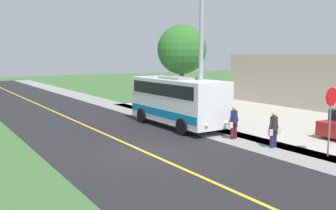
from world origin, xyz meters
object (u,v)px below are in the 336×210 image
object	(u,v)px
stop_sign	(331,110)
tree_curbside	(182,50)
shuttle_bus_front	(177,99)
pedestrian_waiting	(234,122)
pedestrian_with_bags	(274,129)
street_light_pole	(200,44)

from	to	relation	value
stop_sign	tree_curbside	xyz separation A→B (m)	(-1.30, -12.50, 2.55)
shuttle_bus_front	stop_sign	size ratio (longest dim) A/B	2.46
tree_curbside	pedestrian_waiting	bearing A→B (deg)	73.13
pedestrian_with_bags	street_light_pole	world-z (taller)	street_light_pole
stop_sign	street_light_pole	distance (m)	7.87
pedestrian_waiting	tree_curbside	distance (m)	9.10
tree_curbside	street_light_pole	bearing A→B (deg)	64.40
pedestrian_waiting	stop_sign	distance (m)	4.77
pedestrian_waiting	tree_curbside	bearing A→B (deg)	-106.87
stop_sign	street_light_pole	size ratio (longest dim) A/B	0.33
pedestrian_with_bags	stop_sign	world-z (taller)	stop_sign
pedestrian_waiting	tree_curbside	size ratio (longest dim) A/B	0.26
pedestrian_with_bags	pedestrian_waiting	size ratio (longest dim) A/B	0.99
pedestrian_with_bags	tree_curbside	xyz separation A→B (m)	(-2.10, -10.26, 3.63)
pedestrian_waiting	street_light_pole	size ratio (longest dim) A/B	0.19
pedestrian_with_bags	tree_curbside	distance (m)	11.08
stop_sign	street_light_pole	bearing A→B (deg)	-80.50
pedestrian_waiting	street_light_pole	bearing A→B (deg)	-88.12
shuttle_bus_front	pedestrian_waiting	size ratio (longest dim) A/B	4.27
pedestrian_with_bags	street_light_pole	xyz separation A→B (m)	(0.41, -5.01, 3.90)
street_light_pole	pedestrian_with_bags	bearing A→B (deg)	94.67
street_light_pole	tree_curbside	xyz separation A→B (m)	(-2.51, -5.25, -0.26)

